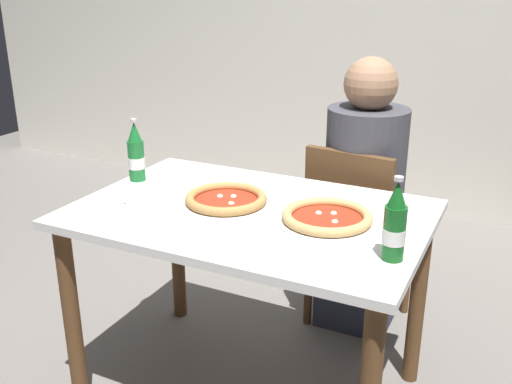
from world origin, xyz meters
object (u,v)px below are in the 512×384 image
(chair_behind_table, at_px, (356,228))
(napkin_with_cutlery, at_px, (133,194))
(diner_seated, at_px, (363,203))
(pizza_marinara_far, at_px, (226,200))
(beer_bottle_center, at_px, (395,225))
(dining_table_main, at_px, (250,240))
(beer_bottle_left, at_px, (136,155))
(pizza_margherita_near, at_px, (327,218))

(chair_behind_table, bearing_deg, napkin_with_cutlery, 52.51)
(diner_seated, xyz_separation_m, pizza_marinara_far, (-0.31, -0.66, 0.19))
(beer_bottle_center, xyz_separation_m, napkin_with_cutlery, (-0.98, 0.10, -0.10))
(diner_seated, bearing_deg, dining_table_main, -108.35)
(beer_bottle_left, bearing_deg, chair_behind_table, 34.60)
(beer_bottle_center, bearing_deg, diner_seated, 110.91)
(chair_behind_table, relative_size, beer_bottle_left, 3.44)
(dining_table_main, bearing_deg, beer_bottle_left, 170.31)
(pizza_margherita_near, xyz_separation_m, beer_bottle_left, (-0.82, 0.09, 0.08))
(pizza_margherita_near, relative_size, napkin_with_cutlery, 1.68)
(beer_bottle_left, relative_size, napkin_with_cutlery, 1.30)
(beer_bottle_left, bearing_deg, pizza_margherita_near, -6.31)
(dining_table_main, bearing_deg, chair_behind_table, 71.04)
(chair_behind_table, relative_size, pizza_margherita_near, 2.66)
(pizza_marinara_far, distance_m, napkin_with_cutlery, 0.37)
(pizza_margherita_near, bearing_deg, chair_behind_table, 96.61)
(beer_bottle_center, relative_size, napkin_with_cutlery, 1.30)
(pizza_margherita_near, distance_m, pizza_marinara_far, 0.37)
(chair_behind_table, height_order, diner_seated, diner_seated)
(chair_behind_table, distance_m, diner_seated, 0.11)
(diner_seated, bearing_deg, pizza_marinara_far, -115.15)
(chair_behind_table, relative_size, diner_seated, 0.70)
(dining_table_main, xyz_separation_m, pizza_marinara_far, (-0.09, -0.00, 0.14))
(pizza_marinara_far, relative_size, beer_bottle_center, 1.26)
(beer_bottle_left, bearing_deg, diner_seated, 36.75)
(diner_seated, height_order, beer_bottle_center, diner_seated)
(dining_table_main, distance_m, pizza_marinara_far, 0.16)
(chair_behind_table, xyz_separation_m, diner_seated, (0.01, 0.05, 0.10))
(chair_behind_table, bearing_deg, beer_bottle_left, 42.14)
(dining_table_main, distance_m, diner_seated, 0.70)
(pizza_margherita_near, height_order, pizza_marinara_far, same)
(beer_bottle_left, relative_size, beer_bottle_center, 1.00)
(beer_bottle_center, bearing_deg, pizza_marinara_far, 166.25)
(pizza_margherita_near, height_order, napkin_with_cutlery, pizza_margherita_near)
(dining_table_main, distance_m, chair_behind_table, 0.66)
(dining_table_main, distance_m, beer_bottle_left, 0.59)
(diner_seated, xyz_separation_m, pizza_margherita_near, (0.06, -0.66, 0.19))
(beer_bottle_center, distance_m, napkin_with_cutlery, 0.99)
(beer_bottle_center, bearing_deg, dining_table_main, 163.80)
(dining_table_main, relative_size, beer_bottle_center, 4.86)
(dining_table_main, xyz_separation_m, chair_behind_table, (0.21, 0.61, -0.15))
(diner_seated, relative_size, pizza_margherita_near, 3.79)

